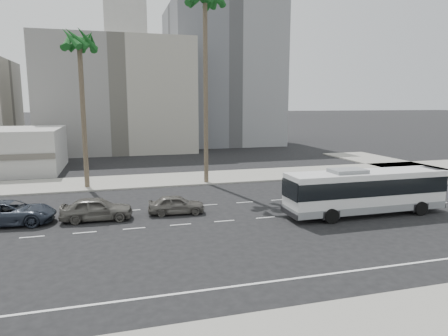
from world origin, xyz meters
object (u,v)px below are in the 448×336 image
object	(u,v)px
car_a	(176,204)
car_c	(10,213)
palm_near	(205,2)
palm_mid	(79,46)
city_bus	(365,190)
car_b	(97,209)

from	to	relation	value
car_a	car_c	xyz separation A→B (m)	(-11.00, 0.44, 0.10)
car_a	palm_near	xyz separation A→B (m)	(4.60, 10.12, 16.54)
palm_mid	city_bus	bearing A→B (deg)	-36.81
palm_near	palm_mid	bearing A→B (deg)	176.13
city_bus	palm_mid	distance (m)	27.05
car_c	palm_mid	size ratio (longest dim) A/B	0.40
car_c	car_a	bearing A→B (deg)	-88.09
city_bus	palm_mid	bearing A→B (deg)	143.15
car_b	palm_mid	size ratio (longest dim) A/B	0.33
car_a	palm_near	world-z (taller)	palm_near
car_a	palm_mid	bearing A→B (deg)	36.88
city_bus	car_b	xyz separation A→B (m)	(-18.50, 3.75, -0.97)
palm_mid	car_a	bearing A→B (deg)	-58.31
car_a	car_c	distance (m)	11.01
city_bus	car_b	size ratio (longest dim) A/B	2.48
car_c	palm_near	bearing A→B (deg)	-54.00
palm_near	palm_mid	xyz separation A→B (m)	(-11.32, 0.77, -4.28)
car_b	palm_mid	world-z (taller)	palm_mid
city_bus	car_c	size ratio (longest dim) A/B	2.07
car_a	palm_mid	size ratio (longest dim) A/B	0.28
car_c	palm_mid	bearing A→B (deg)	-18.10
car_c	palm_mid	xyz separation A→B (m)	(4.28, 10.45, 12.15)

